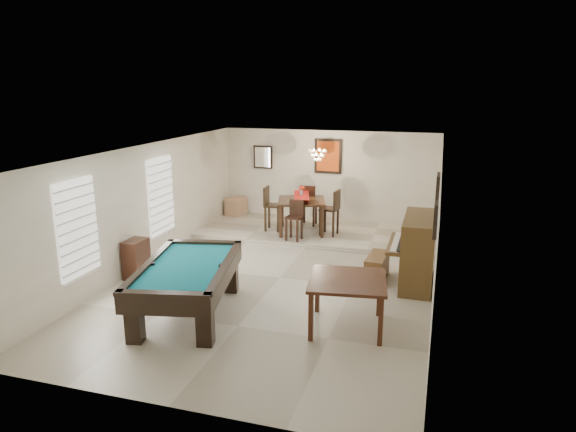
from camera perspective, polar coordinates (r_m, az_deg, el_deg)
The scene contains 26 objects.
ground_plane at distance 10.51m, azimuth -0.94°, elevation -6.92°, with size 6.00×9.00×0.02m, color beige.
wall_back at distance 14.37m, azimuth 4.47°, elevation 4.29°, with size 6.00×0.04×2.60m, color silver.
wall_front at distance 6.20m, azimuth -13.82°, elevation -9.95°, with size 6.00×0.04×2.60m, color silver.
wall_left at distance 11.35m, azimuth -15.57°, elevation 1.09°, with size 0.04×9.00×2.60m, color silver.
wall_right at distance 9.66m, azimuth 16.25°, elevation -1.25°, with size 0.04×9.00×2.60m, color silver.
ceiling at distance 9.86m, azimuth -1.00°, elevation 7.35°, with size 6.00×9.00×0.04m, color white.
dining_step at distance 13.46m, azimuth 3.23°, elevation -1.80°, with size 6.00×2.50×0.12m, color beige.
window_left_front at distance 9.58m, azimuth -22.37°, elevation -1.28°, with size 0.06×1.00×1.70m, color white.
window_left_rear at distance 11.82m, azimuth -13.95°, elevation 2.20°, with size 0.06×1.00×1.70m, color white.
pool_table at distance 8.94m, azimuth -11.07°, elevation -8.07°, with size 1.41×2.61×0.87m, color black, non-canonical shape.
square_table at distance 8.37m, azimuth 6.57°, elevation -9.63°, with size 1.20×1.20×0.83m, color #35190D, non-canonical shape.
upright_piano at distance 10.29m, azimuth 13.39°, elevation -3.71°, with size 0.91×1.63×1.36m, color brown, non-canonical shape.
piano_bench at distance 10.49m, azimuth 9.84°, elevation -5.65°, with size 0.35×0.91×0.51m, color brown.
apothecary_chest at distance 10.83m, azimuth -16.51°, elevation -4.60°, with size 0.35×0.53×0.80m, color black.
dining_table at distance 13.12m, azimuth 1.50°, elevation 0.25°, with size 1.17×1.17×0.97m, color black, non-canonical shape.
flower_vase at distance 12.98m, azimuth 1.52°, elevation 2.87°, with size 0.15×0.15×0.26m, color red, non-canonical shape.
dining_chair_south at distance 12.44m, azimuth 0.68°, elevation -0.51°, with size 0.36×0.36×0.98m, color black, non-canonical shape.
dining_chair_north at distance 13.80m, azimuth 2.34°, elevation 1.26°, with size 0.41×0.41×1.11m, color black, non-canonical shape.
dining_chair_west at distance 13.27m, azimuth -1.62°, elevation 0.80°, with size 0.42×0.42×1.14m, color black, non-canonical shape.
dining_chair_east at distance 12.90m, azimuth 4.61°, elevation 0.39°, with size 0.43×0.43×1.16m, color black, non-canonical shape.
corner_bench at distance 15.02m, azimuth -5.79°, elevation 1.09°, with size 0.45×0.56×0.50m, color tan.
chandelier at distance 12.98m, azimuth 3.31°, elevation 7.25°, with size 0.44×0.44×0.60m, color #FFE5B2, non-canonical shape.
back_painting at distance 14.23m, azimuth 4.48°, elevation 6.65°, with size 0.75×0.06×0.95m, color #D84C14.
back_mirror at distance 14.76m, azimuth -2.80°, elevation 6.56°, with size 0.55×0.06×0.65m, color white.
right_picture_upper at distance 9.82m, azimuth 16.29°, elevation 2.59°, with size 0.06×0.55×0.65m, color slate.
right_picture_lower at distance 8.59m, azimuth 16.07°, elevation -0.40°, with size 0.06×0.45×0.55m, color gray.
Camera 1 is at (2.96, -9.33, 3.81)m, focal length 32.00 mm.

